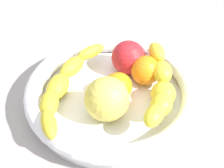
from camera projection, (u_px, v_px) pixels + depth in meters
The scene contains 8 objects.
kitchen_counter at pixel (112, 108), 59.74cm from camera, with size 120.00×120.00×3.00cm, color #A59C97.
fruit_bowl at pixel (112, 93), 56.95cm from camera, with size 31.61×31.61×5.07cm.
banana_draped_left at pixel (63, 85), 55.83cm from camera, with size 25.67×9.15×4.72cm.
banana_draped_right at pixel (161, 87), 53.97cm from camera, with size 21.67×6.74×6.58cm.
orange_front at pixel (146, 70), 58.50cm from camera, with size 5.65×5.65×5.65cm, color orange.
orange_mid_left at pixel (118, 85), 55.88cm from camera, with size 5.18×5.18×5.18cm, color orange.
tomato_red at pixel (128, 57), 60.56cm from camera, with size 6.71×6.71×6.71cm, color red.
apple_yellow at pixel (105, 99), 51.57cm from camera, with size 7.61×7.61×7.61cm, color #E5D054.
Camera 1 is at (40.09, 7.58, 45.39)cm, focal length 49.77 mm.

